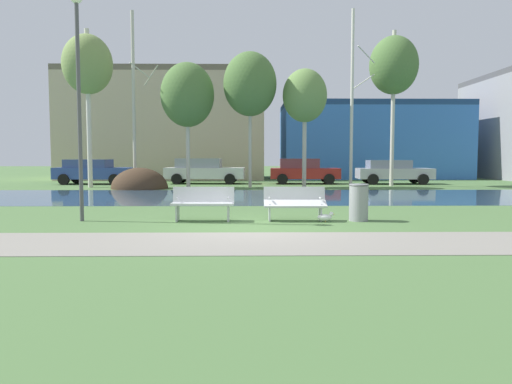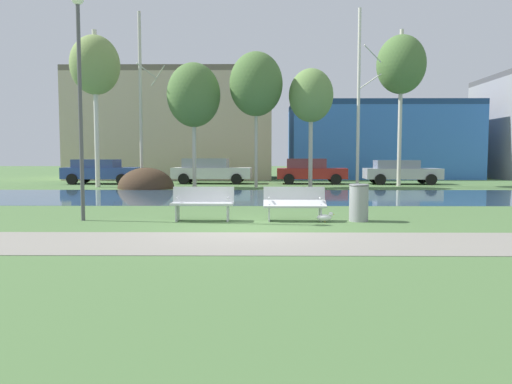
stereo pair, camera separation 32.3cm
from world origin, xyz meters
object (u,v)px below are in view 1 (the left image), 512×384
Objects in this scene: bench_left at (203,203)px; parked_wagon_fourth_silver at (393,171)px; trash_bin at (359,202)px; streetlamp at (78,71)px; seagull at (326,217)px; bench_right at (295,203)px; parked_hatch_third_red at (303,171)px; parked_van_nearest_blue at (93,171)px; parked_sedan_second_white at (204,170)px.

parked_wagon_fourth_silver is at bearing 59.22° from bench_left.
streetlamp is (-7.13, 0.07, 3.32)m from trash_bin.
trash_bin reaches higher than seagull.
streetlamp is (-5.48, 0.00, 3.35)m from bench_right.
trash_bin is at bearing -0.90° from bench_left.
parked_wagon_fourth_silver is (5.80, 16.54, 0.27)m from trash_bin.
bench_right is at bearing -114.31° from parked_wagon_fourth_silver.
streetlamp reaches higher than parked_wagon_fourth_silver.
bench_right is 16.90m from parked_hatch_third_red.
parked_van_nearest_blue is 1.08× the size of parked_hatch_third_red.
bench_left is 4.01m from trash_bin.
parked_van_nearest_blue reaches higher than seagull.
bench_right is 0.88m from seagull.
streetlamp is 1.30× the size of parked_wagon_fourth_silver.
streetlamp is at bearing 179.96° from bench_left.
streetlamp is at bearing -128.12° from parked_wagon_fourth_silver.
parked_sedan_second_white is (1.54, 17.01, -3.01)m from streetlamp.
seagull is at bearing -111.73° from parked_wagon_fourth_silver.
parked_van_nearest_blue is 1.02× the size of parked_wagon_fourth_silver.
parked_wagon_fourth_silver is (7.44, 16.47, 0.29)m from bench_right.
bench_right is at bearing -57.73° from parked_van_nearest_blue.
parked_sedan_second_white is at bearing 84.82° from streetlamp.
streetlamp is 1.20× the size of parked_sedan_second_white.
trash_bin is at bearing -109.33° from parked_wagon_fourth_silver.
parked_van_nearest_blue is (-11.24, 16.91, 0.65)m from seagull.
streetlamp reaches higher than parked_hatch_third_red.
bench_left is 3.57× the size of seagull.
trash_bin is 0.20× the size of parked_sedan_second_white.
streetlamp is at bearing 179.98° from bench_right.
parked_sedan_second_white is 6.04m from parked_hatch_third_red.
parked_van_nearest_blue reaches higher than bench_left.
parked_hatch_third_red is at bearing 85.52° from seagull.
parked_van_nearest_blue reaches higher than bench_right.
parked_hatch_third_red reaches higher than seagull.
trash_bin is 0.21× the size of parked_van_nearest_blue.
bench_right is 18.08m from parked_wagon_fourth_silver.
seagull is 7.25m from streetlamp.
parked_hatch_third_red reaches higher than trash_bin.
bench_right is 0.28× the size of streetlamp.
trash_bin is 0.99m from seagull.
streetlamp is at bearing -73.24° from parked_van_nearest_blue.
parked_hatch_third_red is (2.09, 16.76, 0.32)m from bench_right.
bench_left is at bearing -120.78° from parked_wagon_fourth_silver.
bench_left and bench_right have the same top height.
bench_left reaches higher than seagull.
trash_bin reaches higher than bench_left.
parked_van_nearest_blue is at bearing -176.43° from parked_sedan_second_white.
parked_hatch_third_red is at bearing 75.09° from bench_left.
streetlamp is at bearing -95.18° from parked_sedan_second_white.
parked_hatch_third_red is (1.34, 17.07, 0.66)m from seagull.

